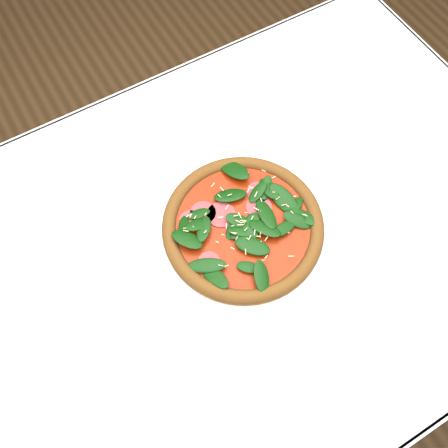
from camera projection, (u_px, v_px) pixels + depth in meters
ground at (227, 343)px, 1.53m from camera, size 6.00×6.00×0.00m
dining_table at (229, 266)px, 0.95m from camera, size 1.21×0.81×0.75m
plate at (243, 230)px, 0.86m from camera, size 0.32×0.32×0.01m
pizza at (243, 225)px, 0.85m from camera, size 0.35×0.35×0.04m
saucer_far at (337, 61)px, 1.03m from camera, size 0.15×0.15×0.01m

